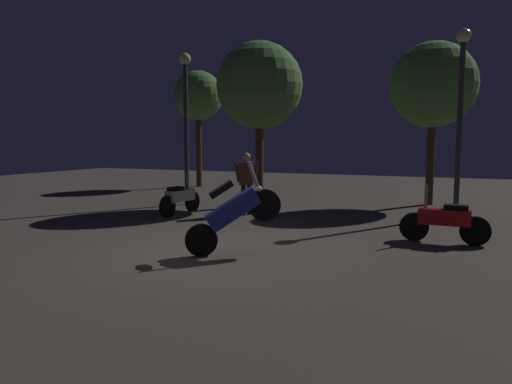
% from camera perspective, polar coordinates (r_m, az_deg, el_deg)
% --- Properties ---
extents(ground_plane, '(40.00, 40.00, 0.00)m').
position_cam_1_polar(ground_plane, '(8.59, -5.24, -7.11)').
color(ground_plane, '#4C443D').
extents(motorcycle_blue_foreground, '(1.46, 0.96, 1.63)m').
position_cam_1_polar(motorcycle_blue_foreground, '(8.14, -2.82, -2.48)').
color(motorcycle_blue_foreground, black).
rests_on(motorcycle_blue_foreground, ground_plane).
extents(motorcycle_red_parked_left, '(1.66, 0.32, 1.11)m').
position_cam_1_polar(motorcycle_red_parked_left, '(9.84, 21.72, -3.22)').
color(motorcycle_red_parked_left, black).
rests_on(motorcycle_red_parked_left, ground_plane).
extents(motorcycle_white_parked_right, '(0.38, 1.66, 1.11)m').
position_cam_1_polar(motorcycle_white_parked_right, '(12.89, -9.09, -0.73)').
color(motorcycle_white_parked_right, black).
rests_on(motorcycle_white_parked_right, ground_plane).
extents(person_rider_beside, '(0.65, 0.36, 1.66)m').
position_cam_1_polar(person_rider_beside, '(12.61, -1.18, 1.71)').
color(person_rider_beside, black).
rests_on(person_rider_beside, ground_plane).
extents(streetlamp_near, '(0.36, 0.36, 4.78)m').
position_cam_1_polar(streetlamp_near, '(13.38, 23.40, 10.34)').
color(streetlamp_near, '#38383D').
rests_on(streetlamp_near, ground_plane).
extents(streetlamp_far, '(0.36, 0.36, 4.61)m').
position_cam_1_polar(streetlamp_far, '(14.83, -8.45, 9.93)').
color(streetlamp_far, '#38383D').
rests_on(streetlamp_far, ground_plane).
extents(tree_left_bg, '(2.59, 2.59, 4.92)m').
position_cam_1_polar(tree_left_bg, '(14.53, 0.42, 12.63)').
color(tree_left_bg, '#4C331E').
rests_on(tree_left_bg, ground_plane).
extents(tree_center_bg, '(2.58, 2.58, 4.95)m').
position_cam_1_polar(tree_center_bg, '(15.65, 20.53, 11.91)').
color(tree_center_bg, '#4C331E').
rests_on(tree_center_bg, ground_plane).
extents(tree_right_bg, '(2.10, 2.10, 4.94)m').
position_cam_1_polar(tree_right_bg, '(20.74, -6.97, 11.32)').
color(tree_right_bg, '#4C331E').
rests_on(tree_right_bg, ground_plane).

